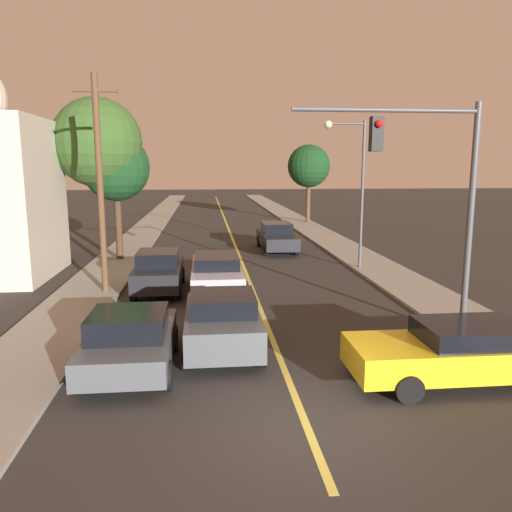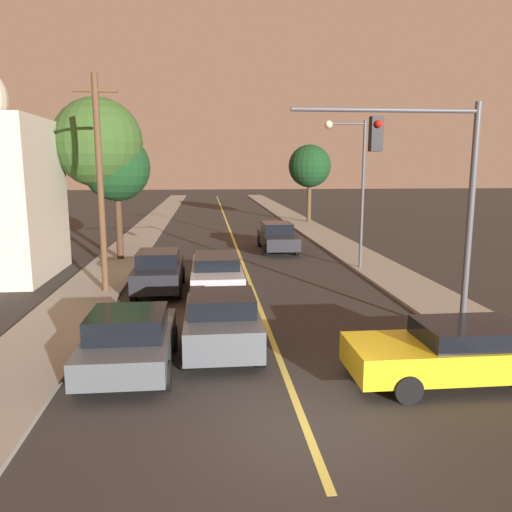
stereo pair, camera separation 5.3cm
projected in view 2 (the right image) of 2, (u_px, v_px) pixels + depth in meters
ground_plane at (306, 427)px, 9.34m from camera, size 200.00×200.00×0.00m
road_surface at (226, 221)px, 44.60m from camera, size 10.17×80.00×0.01m
sidewalk_left at (155, 221)px, 43.97m from camera, size 2.50×80.00×0.12m
sidewalk_right at (296, 220)px, 45.21m from camera, size 2.50×80.00×0.12m
car_near_lane_front at (222, 321)px, 13.11m from camera, size 2.03×3.87×1.58m
car_near_lane_second at (217, 273)px, 19.18m from camera, size 2.00×5.03×1.51m
car_outer_lane_front at (129, 340)px, 11.85m from camera, size 2.10×3.87×1.48m
car_outer_lane_second at (159, 271)px, 19.40m from camera, size 1.86×4.17×1.63m
car_far_oncoming at (277, 237)px, 28.89m from camera, size 1.96×5.16×1.62m
car_crossing_right at (463, 352)px, 11.19m from camera, size 5.08×1.97×1.37m
traffic_signal_mast at (432, 180)px, 13.48m from camera, size 5.15×0.42×6.41m
streetlamp_right at (353, 174)px, 22.84m from camera, size 1.94×0.36×6.76m
utility_pole_left at (100, 181)px, 18.46m from camera, size 1.60×0.24×8.00m
tree_left_near at (116, 168)px, 25.01m from camera, size 3.38×3.38×6.36m
tree_left_far at (98, 143)px, 24.37m from camera, size 4.35×4.35×8.03m
tree_right_near at (310, 166)px, 42.43m from camera, size 3.61×3.61×6.56m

